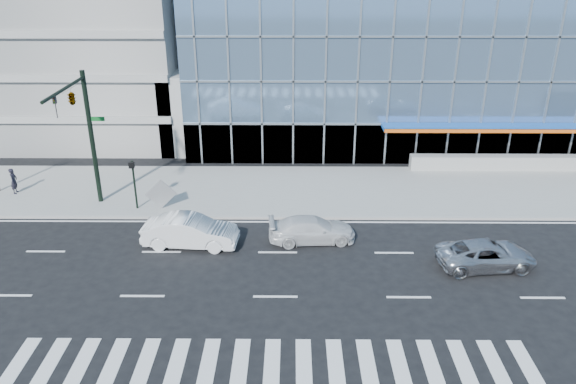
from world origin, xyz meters
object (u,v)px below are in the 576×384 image
Objects in this scene: ped_signal_post at (134,177)px; white_sedan at (190,231)px; silver_suv at (486,255)px; traffic_signal at (78,112)px; white_suv at (312,229)px; tilted_panel at (161,194)px; pedestrian at (14,181)px.

white_sedan is at bearing -46.96° from ped_signal_post.
silver_suv is at bearing -93.43° from white_sedan.
traffic_signal is 14.31m from white_suv.
white_suv is at bearing -14.37° from traffic_signal.
white_sedan is at bearing 89.25° from white_suv.
ped_signal_post is at bearing 8.52° from traffic_signal.
silver_suv is 3.69× the size of tilted_panel.
traffic_signal reaches higher than ped_signal_post.
silver_suv is 1.04× the size of white_suv.
traffic_signal is 8.19m from pedestrian.
white_suv is (12.80, -3.28, -5.50)m from traffic_signal.
pedestrian reaches higher than white_suv.
pedestrian is at bearing 155.51° from traffic_signal.
ped_signal_post is at bearing 65.49° from silver_suv.
white_sedan is 3.00× the size of pedestrian.
ped_signal_post reaches higher than white_suv.
white_sedan reaches higher than white_suv.
traffic_signal is 9.20m from white_sedan.
tilted_panel is (-2.44, 4.26, 0.25)m from white_sedan.
ped_signal_post is 1.84m from tilted_panel.
silver_suv is at bearing -35.10° from tilted_panel.
white_suv is 3.54× the size of tilted_panel.
silver_suv is 2.91× the size of pedestrian.
traffic_signal is 6.49m from tilted_panel.
white_suv is 0.93× the size of white_sedan.
silver_suv is at bearing -110.97° from pedestrian.
white_sedan reaches higher than silver_suv.
ped_signal_post reaches higher than silver_suv.
white_sedan is at bearing -121.38° from pedestrian.
ped_signal_post is 1.82× the size of pedestrian.
white_sedan is at bearing 76.06° from silver_suv.
white_sedan is 13.79m from pedestrian.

